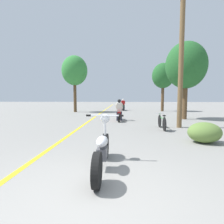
# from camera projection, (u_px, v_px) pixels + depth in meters

# --- Properties ---
(ground_plane) EXTENTS (120.00, 120.00, 0.00)m
(ground_plane) POSITION_uv_depth(u_px,v_px,m) (91.00, 201.00, 2.58)
(ground_plane) COLOR gray
(lane_stripe_center) EXTENTS (0.14, 48.00, 0.01)m
(lane_stripe_center) POSITION_uv_depth(u_px,v_px,m) (98.00, 115.00, 15.75)
(lane_stripe_center) COLOR yellow
(lane_stripe_center) RESTS_ON ground
(utility_pole) EXTENTS (1.10, 0.24, 7.42)m
(utility_pole) POSITION_uv_depth(u_px,v_px,m) (181.00, 52.00, 8.63)
(utility_pole) COLOR brown
(utility_pole) RESTS_ON ground
(roadside_tree_right_near) EXTENTS (2.81, 2.53, 5.39)m
(roadside_tree_right_near) POSITION_uv_depth(u_px,v_px,m) (186.00, 66.00, 12.13)
(roadside_tree_right_near) COLOR #513A23
(roadside_tree_right_near) RESTS_ON ground
(roadside_tree_right_far) EXTENTS (2.42, 2.18, 5.36)m
(roadside_tree_right_far) POSITION_uv_depth(u_px,v_px,m) (163.00, 76.00, 19.42)
(roadside_tree_right_far) COLOR #513A23
(roadside_tree_right_far) RESTS_ON ground
(roadside_tree_left) EXTENTS (2.68, 2.42, 5.91)m
(roadside_tree_left) POSITION_uv_depth(u_px,v_px,m) (75.00, 71.00, 18.30)
(roadside_tree_left) COLOR #513A23
(roadside_tree_left) RESTS_ON ground
(roadside_bush) EXTENTS (1.10, 0.88, 0.70)m
(roadside_bush) POSITION_uv_depth(u_px,v_px,m) (204.00, 132.00, 5.90)
(roadside_bush) COLOR #5B7A38
(roadside_bush) RESTS_ON ground
(motorcycle_foreground) EXTENTS (0.90, 2.12, 1.13)m
(motorcycle_foreground) POSITION_uv_depth(u_px,v_px,m) (102.00, 148.00, 3.73)
(motorcycle_foreground) COLOR black
(motorcycle_foreground) RESTS_ON ground
(motorcycle_rider_lead) EXTENTS (0.50, 2.03, 1.43)m
(motorcycle_rider_lead) POSITION_uv_depth(u_px,v_px,m) (119.00, 113.00, 11.57)
(motorcycle_rider_lead) COLOR black
(motorcycle_rider_lead) RESTS_ON ground
(motorcycle_rider_far) EXTENTS (0.50, 2.09, 1.39)m
(motorcycle_rider_far) POSITION_uv_depth(u_px,v_px,m) (123.00, 106.00, 20.87)
(motorcycle_rider_far) COLOR black
(motorcycle_rider_far) RESTS_ON ground
(bicycle_parked) EXTENTS (0.44, 1.66, 0.75)m
(bicycle_parked) POSITION_uv_depth(u_px,v_px,m) (162.00, 122.00, 8.48)
(bicycle_parked) COLOR black
(bicycle_parked) RESTS_ON ground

